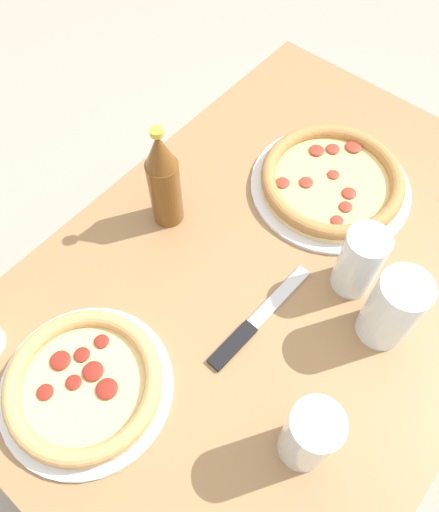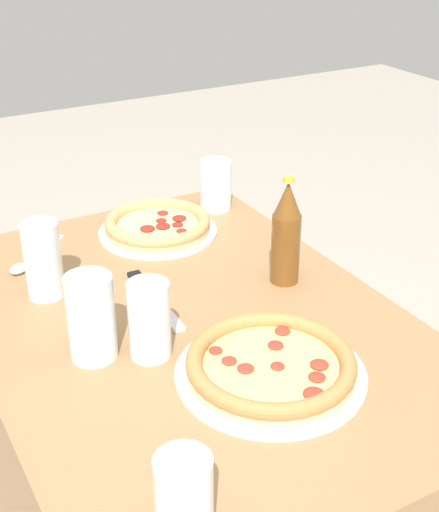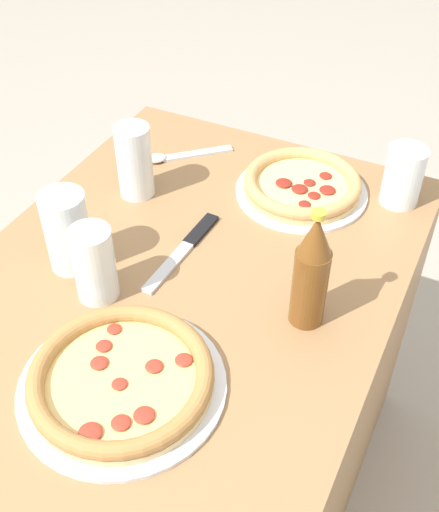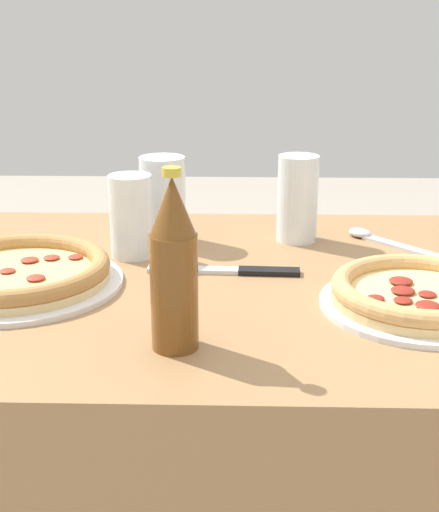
# 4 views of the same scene
# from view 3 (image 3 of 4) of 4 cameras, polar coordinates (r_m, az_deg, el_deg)

# --- Properties ---
(ground_plane) EXTENTS (8.00, 8.00, 0.00)m
(ground_plane) POSITION_cam_3_polar(r_m,az_deg,el_deg) (1.71, -2.94, -20.81)
(ground_plane) COLOR #A89E8E
(table) EXTENTS (1.05, 0.73, 0.74)m
(table) POSITION_cam_3_polar(r_m,az_deg,el_deg) (1.39, -3.48, -13.76)
(table) COLOR #997047
(table) RESTS_ON ground_plane
(pizza_salami) EXTENTS (0.27, 0.27, 0.04)m
(pizza_salami) POSITION_cam_3_polar(r_m,az_deg,el_deg) (1.31, 7.34, 6.25)
(pizza_salami) COLOR silver
(pizza_salami) RESTS_ON table
(pizza_pepperoni) EXTENTS (0.31, 0.31, 0.04)m
(pizza_pepperoni) POSITION_cam_3_polar(r_m,az_deg,el_deg) (0.96, -8.71, -10.78)
(pizza_pepperoni) COLOR silver
(pizza_pepperoni) RESTS_ON table
(glass_orange_juice) EXTENTS (0.08, 0.08, 0.15)m
(glass_orange_juice) POSITION_cam_3_polar(r_m,az_deg,el_deg) (1.13, -13.33, 1.96)
(glass_orange_juice) COLOR white
(glass_orange_juice) RESTS_ON table
(glass_iced_tea) EXTENTS (0.07, 0.07, 0.14)m
(glass_iced_tea) POSITION_cam_3_polar(r_m,az_deg,el_deg) (1.07, -11.05, -0.88)
(glass_iced_tea) COLOR white
(glass_iced_tea) RESTS_ON table
(glass_lemonade) EXTENTS (0.07, 0.07, 0.15)m
(glass_lemonade) POSITION_cam_3_polar(r_m,az_deg,el_deg) (1.28, -7.54, 8.12)
(glass_lemonade) COLOR white
(glass_lemonade) RESTS_ON table
(glass_water) EXTENTS (0.08, 0.08, 0.12)m
(glass_water) POSITION_cam_3_polar(r_m,az_deg,el_deg) (1.30, 15.98, 6.61)
(glass_water) COLOR white
(glass_water) RESTS_ON table
(beer_bottle) EXTENTS (0.06, 0.06, 0.22)m
(beer_bottle) POSITION_cam_3_polar(r_m,az_deg,el_deg) (0.99, 8.17, -1.41)
(beer_bottle) COLOR brown
(beer_bottle) RESTS_ON table
(knife) EXTENTS (0.24, 0.03, 0.01)m
(knife) POSITION_cam_3_polar(r_m,az_deg,el_deg) (1.17, -3.08, 0.72)
(knife) COLOR black
(knife) RESTS_ON table
(spoon) EXTENTS (0.15, 0.16, 0.02)m
(spoon) POSITION_cam_3_polar(r_m,az_deg,el_deg) (1.41, -3.93, 8.86)
(spoon) COLOR silver
(spoon) RESTS_ON table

